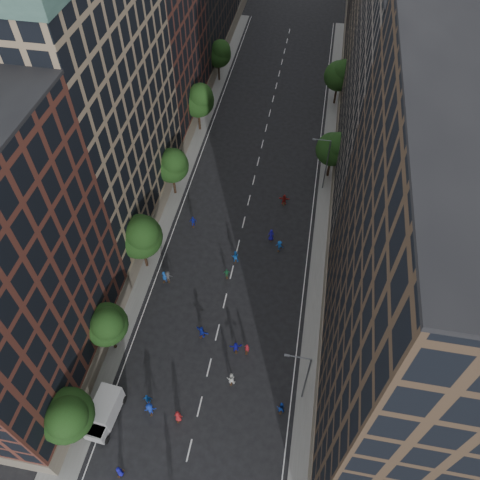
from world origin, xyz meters
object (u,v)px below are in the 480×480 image
(streetlamp_far, at_px, (325,162))
(streetlamp_near, at_px, (305,376))
(cargo_van, at_px, (104,412))
(skater_0, at_px, (120,472))
(skater_2, at_px, (281,407))

(streetlamp_far, bearing_deg, streetlamp_near, -90.00)
(cargo_van, bearing_deg, streetlamp_near, 21.22)
(streetlamp_near, height_order, streetlamp_far, same)
(streetlamp_near, bearing_deg, skater_0, -146.58)
(cargo_van, bearing_deg, skater_0, -51.57)
(streetlamp_near, distance_m, skater_0, 20.07)
(streetlamp_far, height_order, skater_2, streetlamp_far)
(streetlamp_far, bearing_deg, cargo_van, -116.84)
(streetlamp_near, bearing_deg, skater_2, -134.71)
(streetlamp_near, distance_m, streetlamp_far, 33.00)
(skater_0, relative_size, skater_2, 0.93)
(skater_0, bearing_deg, streetlamp_far, -91.37)
(streetlamp_near, relative_size, streetlamp_far, 1.00)
(cargo_van, relative_size, skater_0, 3.25)
(streetlamp_near, bearing_deg, streetlamp_far, 90.00)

